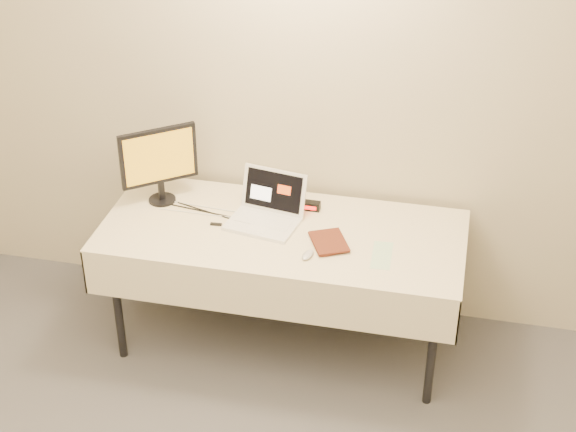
% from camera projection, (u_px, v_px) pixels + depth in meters
% --- Properties ---
extents(back_wall, '(4.00, 0.10, 2.70)m').
position_uv_depth(back_wall, '(301.00, 84.00, 4.56)').
color(back_wall, beige).
rests_on(back_wall, ground).
extents(table, '(1.86, 0.81, 0.74)m').
position_uv_depth(table, '(282.00, 240.00, 4.53)').
color(table, black).
rests_on(table, ground).
extents(laptop, '(0.40, 0.37, 0.24)m').
position_uv_depth(laptop, '(267.00, 210.00, 4.55)').
color(laptop, white).
rests_on(laptop, table).
extents(monitor, '(0.34, 0.27, 0.43)m').
position_uv_depth(monitor, '(159.00, 160.00, 4.62)').
color(monitor, black).
rests_on(monitor, table).
extents(book, '(0.15, 0.09, 0.22)m').
position_uv_depth(book, '(313.00, 228.00, 4.32)').
color(book, maroon).
rests_on(book, table).
extents(alarm_clock, '(0.11, 0.05, 0.05)m').
position_uv_depth(alarm_clock, '(310.00, 206.00, 4.66)').
color(alarm_clock, black).
rests_on(alarm_clock, table).
extents(clicker, '(0.07, 0.10, 0.02)m').
position_uv_depth(clicker, '(308.00, 255.00, 4.29)').
color(clicker, '#BBBBBD').
rests_on(clicker, table).
extents(paper_form, '(0.11, 0.25, 0.00)m').
position_uv_depth(paper_form, '(382.00, 255.00, 4.31)').
color(paper_form, '#BEECBB').
rests_on(paper_form, table).
extents(usb_dongle, '(0.06, 0.02, 0.01)m').
position_uv_depth(usb_dongle, '(216.00, 224.00, 4.54)').
color(usb_dongle, black).
rests_on(usb_dongle, table).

